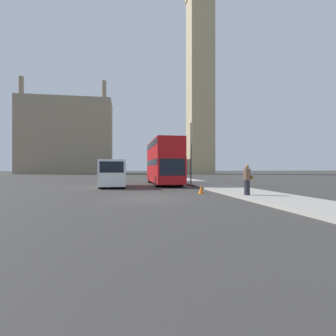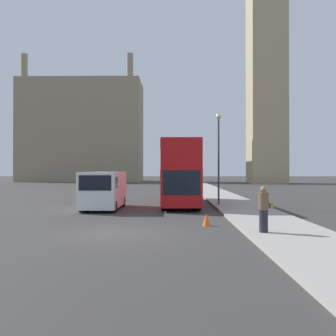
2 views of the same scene
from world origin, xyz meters
name	(u,v)px [view 2 (image 2 of 2)]	position (x,y,z in m)	size (l,w,h in m)	color
ground_plane	(116,233)	(0.00, 0.00, 0.00)	(300.00, 300.00, 0.00)	#383533
sidewalk_strip	(286,231)	(6.71, 0.00, 0.07)	(3.41, 120.00, 0.15)	#9E998E
building_block_distant	(82,132)	(-18.68, 71.16, 11.48)	(27.12, 11.93, 27.91)	gray
red_double_decker_bus	(180,171)	(2.76, 11.93, 2.46)	(2.49, 10.16, 4.41)	#B71114
white_van	(104,189)	(-2.17, 9.07, 1.28)	(2.21, 5.53, 2.38)	white
pedestrian	(264,209)	(5.67, -0.67, 1.01)	(0.54, 0.38, 1.72)	#23232D
street_lamp	(219,146)	(5.37, 10.81, 4.18)	(0.36, 0.36, 6.20)	#38383D
traffic_cone	(206,220)	(3.75, 1.94, 0.28)	(0.36, 0.36, 0.55)	orange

